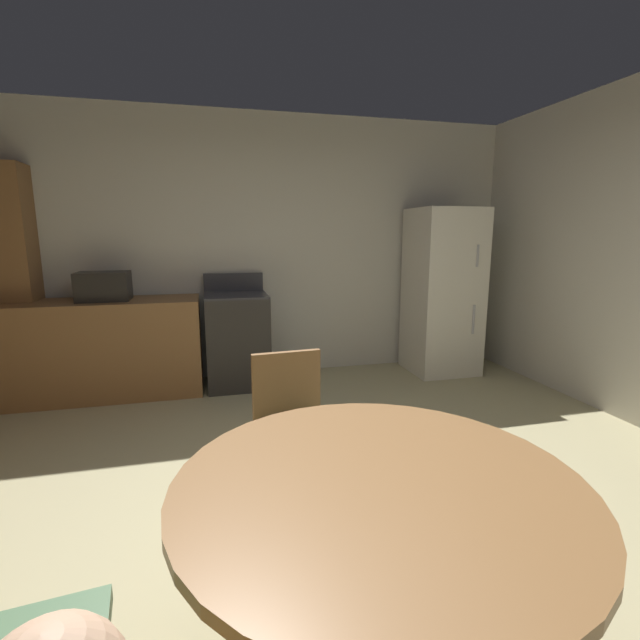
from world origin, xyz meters
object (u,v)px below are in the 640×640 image
(refrigerator, at_px, (442,292))
(dining_table, at_px, (378,524))
(microwave, at_px, (104,286))
(chair_north, at_px, (292,424))
(oven_range, at_px, (237,339))

(refrigerator, distance_m, dining_table, 3.76)
(microwave, height_order, chair_north, microwave)
(dining_table, bearing_deg, refrigerator, 58.17)
(microwave, relative_size, dining_table, 0.35)
(oven_range, distance_m, chair_north, 2.20)
(dining_table, bearing_deg, microwave, 113.29)
(oven_range, height_order, microwave, microwave)
(chair_north, bearing_deg, oven_range, 179.60)
(refrigerator, height_order, dining_table, refrigerator)
(microwave, distance_m, chair_north, 2.61)
(oven_range, height_order, chair_north, oven_range)
(microwave, bearing_deg, oven_range, 0.18)
(oven_range, relative_size, refrigerator, 0.62)
(dining_table, relative_size, chair_north, 1.46)
(oven_range, height_order, dining_table, oven_range)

